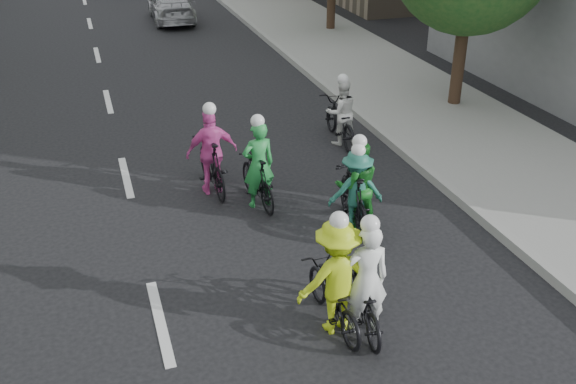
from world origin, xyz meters
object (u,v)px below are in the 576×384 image
cyclist_2 (258,174)px  cyclist_4 (335,285)px  cyclist_3 (355,191)px  follow_car_lead (171,7)px  cyclist_1 (355,195)px  cyclist_0 (363,292)px  cyclist_6 (340,118)px  cyclist_5 (212,159)px

cyclist_2 → cyclist_4: (0.02, -3.88, 0.06)m
cyclist_3 → follow_car_lead: cyclist_3 is taller
cyclist_3 → follow_car_lead: bearing=-79.6°
cyclist_1 → cyclist_3: size_ratio=0.99×
cyclist_0 → cyclist_4: size_ratio=0.98×
cyclist_2 → cyclist_4: size_ratio=0.98×
cyclist_6 → cyclist_3: bearing=75.2°
follow_car_lead → cyclist_0: bearing=89.9°
cyclist_3 → cyclist_6: cyclist_3 is taller
cyclist_2 → cyclist_4: bearing=85.3°
cyclist_3 → cyclist_6: 3.85m
cyclist_1 → follow_car_lead: size_ratio=0.46×
cyclist_3 → cyclist_6: bearing=-99.5°
cyclist_6 → cyclist_5: bearing=27.9°
cyclist_1 → follow_car_lead: (-0.45, 17.76, -0.07)m
cyclist_2 → cyclist_5: 1.09m
cyclist_5 → follow_car_lead: cyclist_5 is taller
cyclist_4 → cyclist_5: (-0.73, 4.70, -0.01)m
cyclist_2 → cyclist_6: (2.65, 2.34, -0.04)m
cyclist_1 → cyclist_5: size_ratio=0.97×
follow_car_lead → cyclist_5: bearing=85.4°
cyclist_1 → cyclist_3: bearing=-111.9°
cyclist_4 → cyclist_5: same height
cyclist_1 → cyclist_5: cyclist_5 is taller
cyclist_4 → cyclist_6: 6.75m
cyclist_0 → cyclist_3: 2.88m
cyclist_1 → cyclist_5: (-2.10, 2.21, 0.05)m
cyclist_0 → cyclist_2: size_ratio=0.99×
cyclist_3 → cyclist_4: size_ratio=0.99×
cyclist_6 → follow_car_lead: bearing=-79.5°
cyclist_0 → cyclist_6: size_ratio=0.93×
cyclist_6 → follow_car_lead: cyclist_6 is taller
cyclist_2 → follow_car_lead: (0.94, 16.37, -0.06)m
cyclist_4 → follow_car_lead: cyclist_4 is taller
cyclist_3 → cyclist_0: bearing=77.6°
cyclist_4 → cyclist_2: bearing=-92.5°
cyclist_1 → cyclist_2: size_ratio=1.00×
cyclist_2 → cyclist_1: bearing=130.1°
cyclist_5 → cyclist_6: cyclist_5 is taller
cyclist_3 → cyclist_6: size_ratio=0.94×
cyclist_1 → cyclist_4: (-1.38, -2.48, 0.05)m
cyclist_5 → cyclist_0: bearing=100.3°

